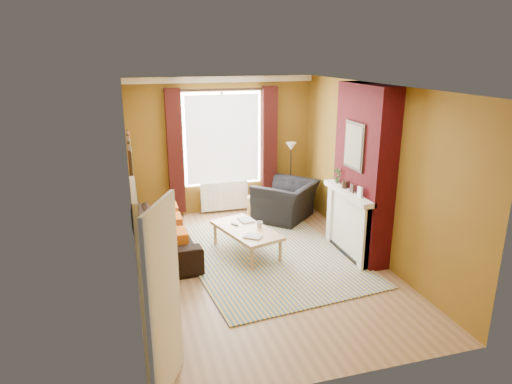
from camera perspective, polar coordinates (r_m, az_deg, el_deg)
The scene contains 12 objects.
ground at distance 7.37m, azimuth 0.55°, elevation -9.13°, with size 5.50×5.50×0.00m, color brown.
room_walls at distance 7.33m, azimuth 4.63°, elevation 2.21°, with size 3.82×5.54×2.83m.
striped_rug at distance 7.73m, azimuth 1.39°, elevation -7.75°, with size 2.94×3.81×0.02m.
sofa at distance 7.87m, azimuth -11.48°, elevation -5.10°, with size 2.25×0.88×0.66m, color black.
armchair at distance 9.20m, azimuth 3.74°, elevation -1.12°, with size 1.18×1.03×0.77m, color black.
coffee_table at distance 7.63m, azimuth -1.24°, elevation -4.92°, with size 1.03×1.48×0.45m.
wicker_stool at distance 9.24m, azimuth 0.07°, elevation -1.97°, with size 0.42×0.42×0.47m.
floor_lamp at distance 9.56m, azimuth 4.38°, elevation 4.38°, with size 0.23×0.23×1.46m.
book_a at distance 7.17m, azimuth -0.70°, elevation -5.87°, with size 0.20×0.27×0.03m, color #999999.
book_b at distance 7.92m, azimuth -2.03°, elevation -3.60°, with size 0.23×0.31×0.02m, color #999999.
mug at distance 7.64m, azimuth 0.43°, elevation -4.07°, with size 0.11×0.11×0.10m, color #999999.
tv_remote at distance 7.76m, azimuth -2.67°, elevation -4.07°, with size 0.11×0.15×0.02m.
Camera 1 is at (-1.91, -6.33, 3.27)m, focal length 32.00 mm.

